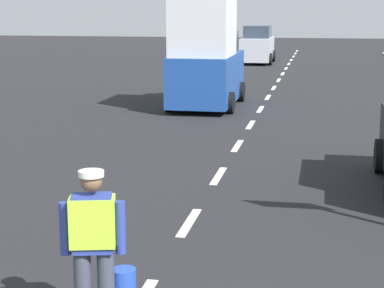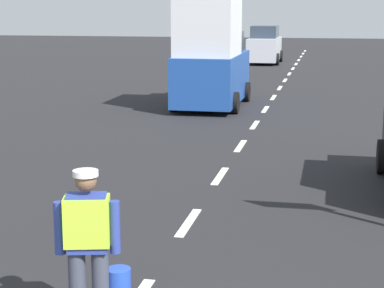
# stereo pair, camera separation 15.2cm
# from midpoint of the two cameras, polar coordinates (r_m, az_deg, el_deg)

# --- Properties ---
(ground_plane) EXTENTS (96.00, 96.00, 0.00)m
(ground_plane) POSITION_cam_midpoint_polar(r_m,az_deg,el_deg) (25.46, 7.04, 3.95)
(ground_plane) COLOR black
(lane_center_line) EXTENTS (0.14, 46.40, 0.01)m
(lane_center_line) POSITION_cam_midpoint_polar(r_m,az_deg,el_deg) (29.62, 7.71, 4.99)
(lane_center_line) COLOR silver
(lane_center_line) RESTS_ON ground
(road_worker) EXTENTS (0.72, 0.50, 1.67)m
(road_worker) POSITION_cam_midpoint_polar(r_m,az_deg,el_deg) (7.11, -7.90, -7.97)
(road_worker) COLOR #383D4C
(road_worker) RESTS_ON ground
(delivery_truck) EXTENTS (2.16, 4.60, 3.54)m
(delivery_truck) POSITION_cam_midpoint_polar(r_m,az_deg,el_deg) (22.43, 1.81, 7.16)
(delivery_truck) COLOR #1E4799
(delivery_truck) RESTS_ON ground
(car_oncoming_third) EXTENTS (1.92, 4.23, 2.17)m
(car_oncoming_third) POSITION_cam_midpoint_polar(r_m,az_deg,el_deg) (40.39, 6.19, 8.15)
(car_oncoming_third) COLOR silver
(car_oncoming_third) RESTS_ON ground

